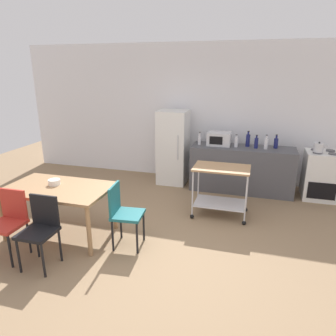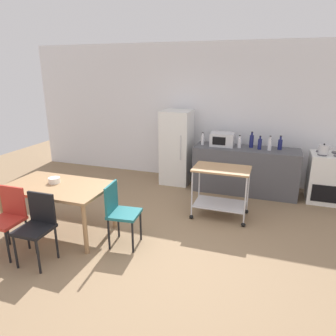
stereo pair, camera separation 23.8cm
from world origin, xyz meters
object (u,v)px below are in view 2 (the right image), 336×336
object	(u,v)px
fruit_bowl	(54,180)
bottle_soda	(270,144)
chair_red	(8,216)
refrigerator	(177,147)
bottle_vinegar	(280,144)
bottle_olive_oil	(260,144)
dining_table	(58,190)
kettle	(324,150)
kitchen_cart	(221,184)
microwave	(222,139)
chair_black	(37,224)
bottle_wine	(251,141)
chair_teal	(120,210)
bottle_sparkling_water	(239,143)
stove_oven	(325,178)
bottle_hot_sauce	(203,140)

from	to	relation	value
fruit_bowl	bottle_soda	bearing A→B (deg)	39.73
chair_red	refrigerator	bearing A→B (deg)	68.31
bottle_soda	bottle_vinegar	bearing A→B (deg)	33.62
bottle_olive_oil	bottle_vinegar	world-z (taller)	bottle_vinegar
dining_table	kettle	world-z (taller)	kettle
kitchen_cart	microwave	xyz separation A→B (m)	(-0.22, 1.31, 0.46)
chair_black	bottle_wine	world-z (taller)	bottle_wine
chair_teal	bottle_soda	bearing A→B (deg)	-41.41
microwave	chair_black	bearing A→B (deg)	-117.61
bottle_wine	bottle_olive_oil	size ratio (longest dim) A/B	1.19
dining_table	chair_teal	bearing A→B (deg)	-1.35
chair_black	microwave	bearing A→B (deg)	61.68
bottle_vinegar	chair_black	bearing A→B (deg)	-129.95
bottle_sparkling_water	bottle_soda	world-z (taller)	bottle_soda
kitchen_cart	bottle_wine	xyz separation A→B (m)	(0.34, 1.36, 0.46)
stove_oven	bottle_hot_sauce	size ratio (longest dim) A/B	3.58
fruit_bowl	chair_black	bearing A→B (deg)	-67.46
bottle_soda	dining_table	bearing A→B (deg)	-138.51
dining_table	fruit_bowl	world-z (taller)	fruit_bowl
stove_oven	chair_teal	bearing A→B (deg)	-137.93
chair_black	kitchen_cart	size ratio (longest dim) A/B	0.98
bottle_wine	kettle	bearing A→B (deg)	-7.80
chair_teal	bottle_hot_sauce	size ratio (longest dim) A/B	3.47
chair_black	stove_oven	distance (m)	4.92
chair_red	bottle_soda	distance (m)	4.50
bottle_soda	kettle	xyz separation A→B (m)	(0.91, -0.05, -0.01)
dining_table	kettle	size ratio (longest dim) A/B	6.26
bottle_olive_oil	fruit_bowl	bearing A→B (deg)	-138.27
chair_teal	bottle_sparkling_water	distance (m)	2.90
chair_red	bottle_olive_oil	xyz separation A→B (m)	(2.96, 3.20, 0.49)
bottle_sparkling_water	bottle_olive_oil	xyz separation A→B (m)	(0.38, 0.01, 0.01)
kettle	bottle_sparkling_water	bearing A→B (deg)	177.51
bottle_soda	kettle	world-z (taller)	bottle_soda
bottle_soda	bottle_wine	bearing A→B (deg)	161.01
chair_red	kitchen_cart	bearing A→B (deg)	37.75
chair_black	refrigerator	xyz separation A→B (m)	(0.76, 3.36, 0.26)
bottle_olive_oil	bottle_soda	distance (m)	0.18
chair_black	bottle_olive_oil	xyz separation A→B (m)	(2.45, 3.26, 0.49)
chair_red	refrigerator	xyz separation A→B (m)	(1.28, 3.31, 0.26)
stove_oven	bottle_vinegar	distance (m)	1.02
bottle_hot_sauce	microwave	size ratio (longest dim) A/B	0.56
kettle	fruit_bowl	bearing A→B (deg)	-148.16
kitchen_cart	fruit_bowl	bearing A→B (deg)	-151.79
chair_red	bottle_hot_sauce	distance (m)	3.73
bottle_vinegar	chair_teal	bearing A→B (deg)	-127.16
bottle_hot_sauce	bottle_wine	bearing A→B (deg)	6.20
refrigerator	chair_teal	bearing A→B (deg)	-89.44
stove_oven	kettle	size ratio (longest dim) A/B	3.84
stove_oven	bottle_sparkling_water	bearing A→B (deg)	-178.76
refrigerator	kettle	xyz separation A→B (m)	(2.78, -0.18, 0.23)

